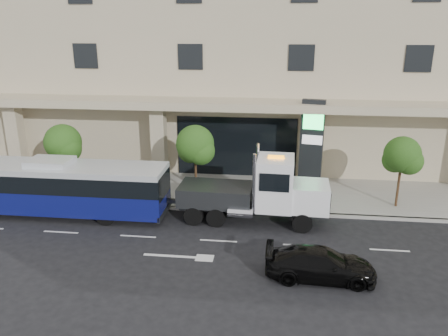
# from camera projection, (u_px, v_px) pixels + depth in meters

# --- Properties ---
(ground) EXTENTS (120.00, 120.00, 0.00)m
(ground) POSITION_uv_depth(u_px,v_px,m) (222.00, 227.00, 22.48)
(ground) COLOR black
(ground) RESTS_ON ground
(sidewalk) EXTENTS (120.00, 6.00, 0.15)m
(sidewalk) POSITION_uv_depth(u_px,v_px,m) (232.00, 191.00, 27.18)
(sidewalk) COLOR gray
(sidewalk) RESTS_ON ground
(curb) EXTENTS (120.00, 0.30, 0.15)m
(curb) POSITION_uv_depth(u_px,v_px,m) (226.00, 210.00, 24.35)
(curb) COLOR gray
(curb) RESTS_ON ground
(convention_center) EXTENTS (60.00, 17.60, 20.00)m
(convention_center) POSITION_uv_depth(u_px,v_px,m) (246.00, 25.00, 33.94)
(convention_center) COLOR #C4B193
(convention_center) RESTS_ON ground
(tree_left) EXTENTS (2.27, 2.20, 4.22)m
(tree_left) POSITION_uv_depth(u_px,v_px,m) (64.00, 145.00, 26.01)
(tree_left) COLOR #422B19
(tree_left) RESTS_ON sidewalk
(tree_mid) EXTENTS (2.28, 2.20, 4.38)m
(tree_mid) POSITION_uv_depth(u_px,v_px,m) (196.00, 147.00, 25.08)
(tree_mid) COLOR #422B19
(tree_mid) RESTS_ON sidewalk
(tree_right) EXTENTS (2.10, 2.00, 4.04)m
(tree_right) POSITION_uv_depth(u_px,v_px,m) (403.00, 157.00, 23.87)
(tree_right) COLOR #422B19
(tree_right) RESTS_ON sidewalk
(city_bus) EXTENTS (12.42, 2.65, 3.15)m
(city_bus) POSITION_uv_depth(u_px,v_px,m) (53.00, 186.00, 23.66)
(city_bus) COLOR black
(city_bus) RESTS_ON ground
(tow_truck) EXTENTS (8.82, 2.48, 4.01)m
(tow_truck) POSITION_uv_depth(u_px,v_px,m) (260.00, 192.00, 22.65)
(tow_truck) COLOR #2D3033
(tow_truck) RESTS_ON ground
(black_sedan) EXTENTS (4.52, 1.91, 1.30)m
(black_sedan) POSITION_uv_depth(u_px,v_px,m) (320.00, 264.00, 17.79)
(black_sedan) COLOR black
(black_sedan) RESTS_ON ground
(signage_pylon) EXTENTS (1.45, 0.77, 5.56)m
(signage_pylon) POSITION_uv_depth(u_px,v_px,m) (311.00, 144.00, 26.79)
(signage_pylon) COLOR black
(signage_pylon) RESTS_ON sidewalk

